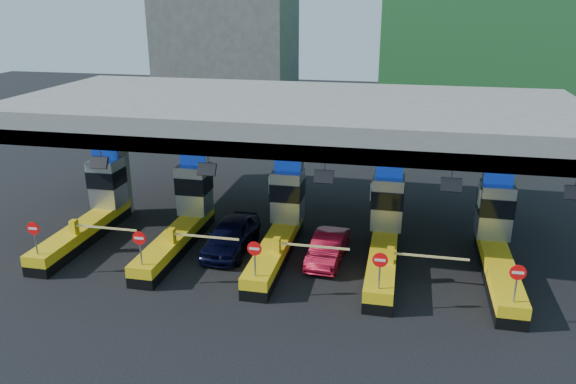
# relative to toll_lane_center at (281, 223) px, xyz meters

# --- Properties ---
(ground) EXTENTS (120.00, 120.00, 0.00)m
(ground) POSITION_rel_toll_lane_center_xyz_m (-0.00, -0.28, -1.40)
(ground) COLOR black
(ground) RESTS_ON ground
(toll_canopy) EXTENTS (28.00, 12.09, 7.00)m
(toll_canopy) POSITION_rel_toll_lane_center_xyz_m (-0.00, 2.59, 4.74)
(toll_canopy) COLOR slate
(toll_canopy) RESTS_ON ground
(toll_lane_far_left) EXTENTS (4.43, 8.00, 4.16)m
(toll_lane_far_left) POSITION_rel_toll_lane_center_xyz_m (-10.00, 0.00, 0.00)
(toll_lane_far_left) COLOR black
(toll_lane_far_left) RESTS_ON ground
(toll_lane_left) EXTENTS (4.43, 8.00, 4.16)m
(toll_lane_left) POSITION_rel_toll_lane_center_xyz_m (-5.00, 0.00, 0.00)
(toll_lane_left) COLOR black
(toll_lane_left) RESTS_ON ground
(toll_lane_center) EXTENTS (4.43, 8.00, 4.16)m
(toll_lane_center) POSITION_rel_toll_lane_center_xyz_m (0.00, 0.00, 0.00)
(toll_lane_center) COLOR black
(toll_lane_center) RESTS_ON ground
(toll_lane_right) EXTENTS (4.43, 8.00, 4.16)m
(toll_lane_right) POSITION_rel_toll_lane_center_xyz_m (5.00, 0.00, 0.00)
(toll_lane_right) COLOR black
(toll_lane_right) RESTS_ON ground
(toll_lane_far_right) EXTENTS (4.43, 8.00, 4.16)m
(toll_lane_far_right) POSITION_rel_toll_lane_center_xyz_m (10.00, 0.00, 0.00)
(toll_lane_far_right) COLOR black
(toll_lane_far_right) RESTS_ON ground
(bg_building_concrete) EXTENTS (14.00, 10.00, 18.00)m
(bg_building_concrete) POSITION_rel_toll_lane_center_xyz_m (-14.00, 35.72, 7.60)
(bg_building_concrete) COLOR #4C4C49
(bg_building_concrete) RESTS_ON ground
(van) EXTENTS (2.05, 4.82, 1.62)m
(van) POSITION_rel_toll_lane_center_xyz_m (-2.35, -0.67, -0.59)
(van) COLOR black
(van) RESTS_ON ground
(red_car) EXTENTS (1.67, 4.10, 1.32)m
(red_car) POSITION_rel_toll_lane_center_xyz_m (2.43, -0.85, -0.74)
(red_car) COLOR maroon
(red_car) RESTS_ON ground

